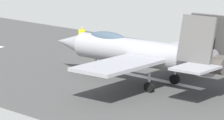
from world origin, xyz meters
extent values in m
plane|color=gray|center=(0.00, 0.00, 0.00)|extent=(400.00, 400.00, 0.00)
cube|color=#444442|center=(0.00, 0.00, 0.01)|extent=(240.00, 26.00, 0.02)
cube|color=white|center=(0.81, 0.00, 0.02)|extent=(8.00, 0.70, 0.00)
cylinder|color=#939399|center=(1.00, 1.87, 2.37)|extent=(11.93, 2.99, 1.95)
cone|color=#939399|center=(8.24, 2.52, 2.37)|extent=(2.86, 1.89, 1.65)
ellipsoid|color=#3F5160|center=(4.32, 2.17, 3.10)|extent=(3.68, 1.42, 1.10)
cylinder|color=#47423D|center=(-5.08, 1.88, 2.37)|extent=(2.29, 1.29, 1.10)
cylinder|color=#47423D|center=(-4.98, 0.79, 2.37)|extent=(2.29, 1.29, 1.10)
cube|color=#939399|center=(-0.36, 5.91, 2.27)|extent=(3.95, 6.61, 0.24)
cube|color=#939399|center=(0.37, -2.34, 2.27)|extent=(3.95, 6.61, 0.24)
cube|color=#939399|center=(-5.24, 3.72, 2.47)|extent=(2.64, 3.00, 0.16)
cube|color=#555353|center=(-4.20, 2.31, 4.07)|extent=(2.67, 1.17, 3.14)
cube|color=#555353|center=(-4.04, 0.52, 4.07)|extent=(2.67, 1.17, 3.14)
cylinder|color=silver|center=(5.52, 2.27, 0.70)|extent=(0.18, 0.18, 1.40)
cylinder|color=black|center=(5.52, 2.27, 0.38)|extent=(0.78, 0.37, 0.76)
cylinder|color=silver|center=(-0.93, 3.31, 0.70)|extent=(0.18, 0.18, 1.40)
cylinder|color=black|center=(-0.93, 3.31, 0.38)|extent=(0.78, 0.37, 0.76)
cylinder|color=silver|center=(-0.65, 0.12, 0.70)|extent=(0.18, 0.18, 1.40)
cylinder|color=black|center=(-0.65, 0.12, 0.38)|extent=(0.78, 0.37, 0.76)
cube|color=#1E2338|center=(17.77, -7.67, 0.42)|extent=(0.24, 0.36, 0.84)
cube|color=yellow|center=(17.77, -7.67, 1.04)|extent=(0.52, 0.49, 0.57)
sphere|color=tan|center=(17.77, -7.67, 1.47)|extent=(0.22, 0.22, 0.22)
cylinder|color=yellow|center=(18.00, -7.49, 1.00)|extent=(0.10, 0.10, 0.53)
cylinder|color=yellow|center=(17.53, -7.86, 1.00)|extent=(0.10, 0.10, 0.53)
cone|color=orange|center=(5.00, -13.06, 0.28)|extent=(0.44, 0.44, 0.55)
camera|label=1|loc=(-30.06, 36.88, 11.28)|focal=104.02mm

